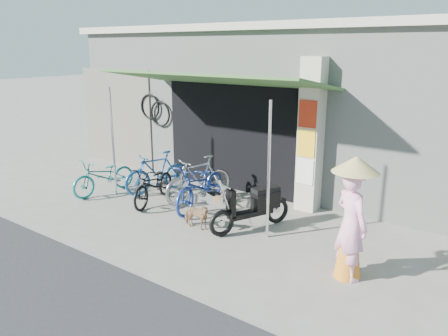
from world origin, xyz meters
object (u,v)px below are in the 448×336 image
Objects in this scene: bike_silver at (199,179)px; bike_blue at (157,172)px; bike_navy at (201,186)px; street_dog at (196,216)px; bike_teal at (104,176)px; nun at (351,219)px; moped at (253,206)px; bike_black at (154,184)px.

bike_blue is at bearing -158.33° from bike_silver.
bike_blue is at bearing 163.88° from bike_navy.
bike_navy is 1.10m from street_dog.
nun is at bearing 1.67° from bike_teal.
bike_blue is at bearing -165.68° from moped.
bike_blue is at bearing 18.62° from nun.
street_dog is (1.57, -0.53, -0.16)m from bike_black.
bike_black is 2.67× the size of street_dog.
nun is (3.43, -0.93, 0.41)m from bike_navy.
bike_teal is at bearing 79.42° from street_dog.
street_dog is (0.87, -1.16, -0.24)m from bike_silver.
bike_navy reaches higher than street_dog.
bike_blue reaches higher than street_dog.
moped is (0.82, 0.59, 0.18)m from street_dog.
moped reaches higher than bike_navy.
bike_teal is 0.87× the size of nun.
street_dog is 1.03m from moped.
street_dog is 0.33× the size of nun.
bike_silver is 1.47m from street_dog.
bike_silver reaches higher than bike_navy.
bike_navy reaches higher than bike_teal.
moped reaches higher than bike_blue.
street_dog is at bearing -34.81° from bike_black.
street_dog is 2.90m from nun.
moped is (2.82, -0.48, -0.03)m from bike_blue.
bike_teal is 1.00× the size of bike_blue.
bike_teal is 1.17m from bike_blue.
bike_black is (1.33, 0.22, 0.00)m from bike_teal.
bike_silver reaches higher than street_dog.
bike_navy is at bearing -168.03° from moped.
bike_silver is at bearing 24.59° from bike_blue.
bike_teal reaches higher than street_dog.
bike_navy is at bearing 12.82° from bike_blue.
bike_black is (0.43, -0.53, -0.06)m from bike_blue.
bike_teal is 1.35m from bike_black.
bike_blue is 2.66× the size of street_dog.
bike_black is at bearing -121.38° from bike_silver.
moped reaches higher than street_dog.
bike_black reaches higher than bike_teal.
bike_teal is 2.20m from bike_silver.
bike_silver is 0.92× the size of nun.
bike_teal is 2.37m from bike_navy.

